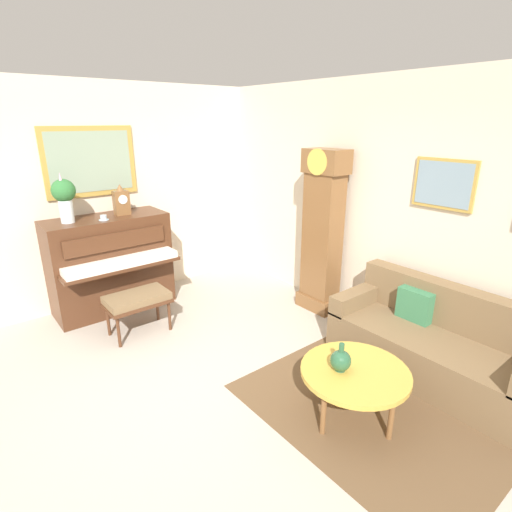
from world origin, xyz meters
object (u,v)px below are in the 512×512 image
object	(u,v)px
piano	(111,263)
teacup	(104,218)
grandfather_clock	(322,237)
couch	(435,344)
flower_vase	(64,195)
coffee_table	(355,373)
piano_bench	(137,300)
mantel_clock	(121,201)
green_jug	(341,360)

from	to	relation	value
piano	teacup	world-z (taller)	teacup
grandfather_clock	couch	distance (m)	1.79
flower_vase	coffee_table	bearing A→B (deg)	20.95
piano_bench	flower_vase	distance (m)	1.45
piano	piano_bench	distance (m)	0.85
mantel_clock	grandfather_clock	bearing A→B (deg)	47.97
piano_bench	couch	distance (m)	3.14
grandfather_clock	green_jug	distance (m)	2.05
grandfather_clock	couch	size ratio (longest dim) A/B	1.07
coffee_table	mantel_clock	distance (m)	3.41
coffee_table	mantel_clock	xyz separation A→B (m)	(-3.21, -0.59, 0.99)
couch	piano	bearing A→B (deg)	-150.60
flower_vase	green_jug	size ratio (longest dim) A/B	2.42
couch	flower_vase	xyz separation A→B (m)	(-3.33, -2.30, 1.21)
mantel_clock	green_jug	distance (m)	3.29
piano	teacup	xyz separation A→B (m)	(0.14, -0.07, 0.62)
coffee_table	mantel_clock	size ratio (longest dim) A/B	2.32
couch	coffee_table	xyz separation A→B (m)	(-0.11, -1.07, 0.08)
grandfather_clock	flower_vase	bearing A→B (deg)	-123.79
green_jug	piano	bearing A→B (deg)	-167.24
green_jug	coffee_table	bearing A→B (deg)	49.33
flower_vase	couch	bearing A→B (deg)	34.68
mantel_clock	teacup	bearing A→B (deg)	-63.94
teacup	green_jug	world-z (taller)	teacup
green_jug	flower_vase	bearing A→B (deg)	-160.06
piano_bench	grandfather_clock	xyz separation A→B (m)	(0.85, 2.09, 0.56)
piano_bench	couch	xyz separation A→B (m)	(2.50, 1.90, -0.09)
grandfather_clock	coffee_table	size ratio (longest dim) A/B	2.31
coffee_table	flower_vase	xyz separation A→B (m)	(-3.21, -1.23, 1.13)
piano	grandfather_clock	world-z (taller)	grandfather_clock
mantel_clock	green_jug	bearing A→B (deg)	8.95
coffee_table	teacup	distance (m)	3.30
mantel_clock	teacup	size ratio (longest dim) A/B	3.28
piano_bench	flower_vase	bearing A→B (deg)	-153.89
grandfather_clock	green_jug	bearing A→B (deg)	-42.86
piano_bench	green_jug	distance (m)	2.43
piano	flower_vase	xyz separation A→B (m)	(0.00, -0.43, 0.91)
teacup	green_jug	size ratio (longest dim) A/B	0.48
couch	mantel_clock	distance (m)	3.87
piano_bench	mantel_clock	size ratio (longest dim) A/B	1.84
flower_vase	piano	bearing A→B (deg)	90.24
green_jug	grandfather_clock	bearing A→B (deg)	137.14
flower_vase	teacup	xyz separation A→B (m)	(0.14, 0.36, -0.29)
couch	mantel_clock	xyz separation A→B (m)	(-3.32, -1.66, 1.07)
piano_bench	flower_vase	world-z (taller)	flower_vase
grandfather_clock	mantel_clock	xyz separation A→B (m)	(-1.67, -1.85, 0.42)
piano_bench	mantel_clock	xyz separation A→B (m)	(-0.82, 0.24, 0.98)
teacup	grandfather_clock	bearing A→B (deg)	54.35
coffee_table	green_jug	distance (m)	0.17
piano_bench	flower_vase	xyz separation A→B (m)	(-0.82, -0.40, 1.12)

